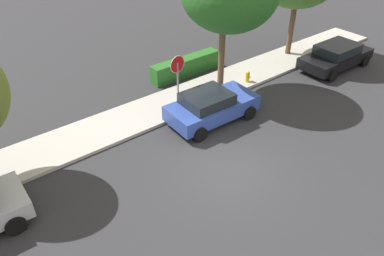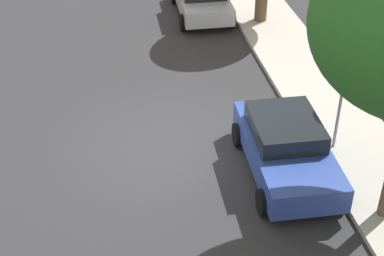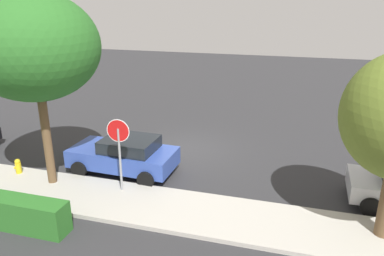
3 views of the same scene
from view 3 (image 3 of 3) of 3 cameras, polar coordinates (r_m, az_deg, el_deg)
ground_plane at (r=16.91m, az=-0.99°, el=-3.26°), size 60.00×60.00×0.00m
sidewalk_curb at (r=12.64m, az=-7.89°, el=-11.44°), size 32.00×2.41×0.14m
stop_sign at (r=12.74m, az=-11.07°, el=-2.31°), size 0.79×0.08×2.72m
parked_car_blue at (r=14.72m, az=-10.23°, el=-3.99°), size 4.11×2.19×1.44m
street_tree_mid_block at (r=13.56m, az=-22.97°, el=11.27°), size 4.34×4.34×6.75m
fire_hydrant at (r=15.77m, az=-24.94°, el=-5.49°), size 0.30×0.22×0.72m
front_yard_hedge at (r=12.71m, az=-26.69°, el=-11.17°), size 4.13×0.70×0.97m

